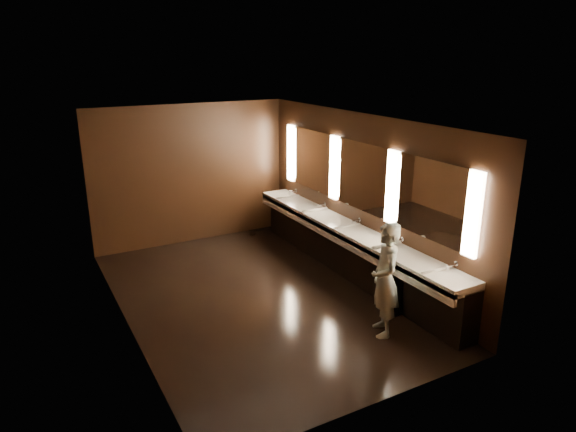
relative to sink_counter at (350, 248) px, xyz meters
name	(u,v)px	position (x,y,z in m)	size (l,w,h in m)	color
floor	(257,297)	(-1.79, 0.00, -0.50)	(6.00, 6.00, 0.00)	black
ceiling	(253,121)	(-1.79, 0.00, 2.30)	(4.00, 6.00, 0.02)	#2D2D2B
wall_back	(191,174)	(-1.79, 3.00, 0.90)	(4.00, 0.02, 2.80)	black
wall_front	(380,290)	(-1.79, -3.00, 0.90)	(4.00, 0.02, 2.80)	black
wall_left	(120,236)	(-3.79, 0.00, 0.90)	(0.02, 6.00, 2.80)	black
wall_right	(361,197)	(0.21, 0.00, 0.90)	(0.02, 6.00, 2.80)	black
sink_counter	(350,248)	(0.00, 0.00, 0.00)	(0.55, 5.40, 1.01)	black
mirror_band	(361,177)	(0.19, 0.00, 1.25)	(0.06, 5.03, 1.15)	#FFE1BA
person	(385,280)	(-0.73, -1.83, 0.31)	(0.59, 0.39, 1.61)	#9CD3E9
trash_bin	(392,295)	(-0.22, -1.41, -0.22)	(0.35, 0.35, 0.55)	black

